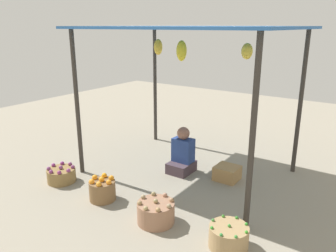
# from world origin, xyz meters

# --- Properties ---
(ground_plane) EXTENTS (14.00, 14.00, 0.00)m
(ground_plane) POSITION_xyz_m (0.00, 0.00, 0.00)
(ground_plane) COLOR gray
(market_stall_structure) EXTENTS (3.21, 2.36, 2.36)m
(market_stall_structure) POSITION_xyz_m (-0.00, 0.01, 2.18)
(market_stall_structure) COLOR #38332D
(market_stall_structure) RESTS_ON ground
(vendor_person) EXTENTS (0.36, 0.44, 0.78)m
(vendor_person) POSITION_xyz_m (-0.08, -0.05, 0.30)
(vendor_person) COLOR #44343E
(vendor_person) RESTS_ON ground
(basket_purple_onions) EXTENTS (0.44, 0.44, 0.27)m
(basket_purple_onions) POSITION_xyz_m (-1.44, -1.46, 0.11)
(basket_purple_onions) COLOR olive
(basket_purple_onions) RESTS_ON ground
(basket_oranges) EXTENTS (0.37, 0.37, 0.35)m
(basket_oranges) POSITION_xyz_m (-0.49, -1.50, 0.15)
(basket_oranges) COLOR brown
(basket_oranges) RESTS_ON ground
(basket_potatoes) EXTENTS (0.47, 0.47, 0.32)m
(basket_potatoes) POSITION_xyz_m (0.47, -1.52, 0.14)
(basket_potatoes) COLOR #996E53
(basket_potatoes) RESTS_ON ground
(basket_green_chilies) EXTENTS (0.44, 0.44, 0.29)m
(basket_green_chilies) POSITION_xyz_m (1.42, -1.46, 0.13)
(basket_green_chilies) COLOR #A58558
(basket_green_chilies) RESTS_ON ground
(wooden_crate_near_vendor) EXTENTS (0.36, 0.35, 0.22)m
(wooden_crate_near_vendor) POSITION_xyz_m (0.68, 0.10, 0.11)
(wooden_crate_near_vendor) COLOR #A17C4C
(wooden_crate_near_vendor) RESTS_ON ground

